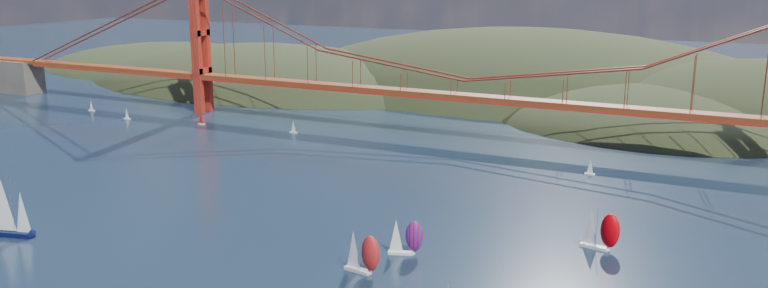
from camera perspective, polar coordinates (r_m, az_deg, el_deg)
headlands at (r=360.72m, az=18.33°, el=0.88°), size 725.00×225.00×96.00m
bridge at (r=269.52m, az=6.08°, el=7.06°), size 552.00×12.00×55.00m
sloop_navy at (r=195.97m, az=-26.66°, el=-4.41°), size 10.33×6.92×15.35m
racer_0 at (r=155.82m, az=-1.73°, el=-8.22°), size 8.62×4.19×9.71m
racer_3 at (r=174.69m, az=16.11°, el=-6.27°), size 8.91×4.57×10.01m
racer_rwb at (r=165.28m, az=1.58°, el=-7.06°), size 7.94×4.92×8.88m
distant_boat_0 at (r=349.80m, az=-21.41°, el=2.74°), size 3.00×2.00×4.70m
distant_boat_1 at (r=325.84m, az=-19.01°, el=2.20°), size 3.00×2.00×4.70m
distant_boat_2 at (r=306.96m, az=-13.77°, el=1.89°), size 3.00×2.00×4.70m
distant_boat_3 at (r=284.97m, az=-6.93°, el=1.31°), size 3.00×2.00×4.70m
distant_boat_8 at (r=235.02m, az=15.43°, el=-1.73°), size 3.00×2.00×4.70m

